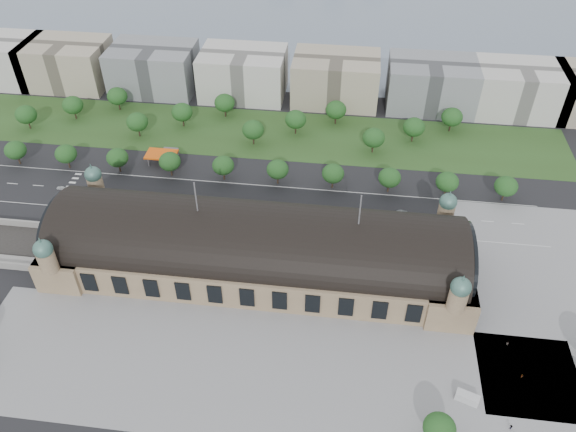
# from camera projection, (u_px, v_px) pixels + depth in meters

# --- Properties ---
(ground) EXTENTS (900.00, 900.00, 0.00)m
(ground) POSITION_uv_depth(u_px,v_px,m) (258.00, 268.00, 206.74)
(ground) COLOR black
(ground) RESTS_ON ground
(station) EXTENTS (150.00, 48.40, 44.30)m
(station) POSITION_uv_depth(u_px,v_px,m) (257.00, 248.00, 200.13)
(station) COLOR #9B8260
(station) RESTS_ON ground
(plaza_south) EXTENTS (190.00, 48.00, 0.12)m
(plaza_south) POSITION_uv_depth(u_px,v_px,m) (266.00, 373.00, 172.33)
(plaza_south) COLOR gray
(plaza_south) RESTS_ON ground
(plaza_east) EXTENTS (56.00, 100.00, 0.12)m
(plaza_east) POSITION_uv_depth(u_px,v_px,m) (547.00, 295.00, 196.83)
(plaza_east) COLOR gray
(plaza_east) RESTS_ON ground
(road_slab) EXTENTS (260.00, 26.00, 0.10)m
(road_slab) POSITION_uv_depth(u_px,v_px,m) (226.00, 201.00, 237.55)
(road_slab) COLOR black
(road_slab) RESTS_ON ground
(grass_belt) EXTENTS (300.00, 45.00, 0.10)m
(grass_belt) POSITION_uv_depth(u_px,v_px,m) (259.00, 133.00, 278.87)
(grass_belt) COLOR #2C4A1D
(grass_belt) RESTS_ON ground
(petrol_station) EXTENTS (14.00, 13.00, 5.05)m
(petrol_station) POSITION_uv_depth(u_px,v_px,m) (166.00, 154.00, 259.65)
(petrol_station) COLOR #EA560D
(petrol_station) RESTS_ON ground
(office_1) EXTENTS (45.00, 32.00, 24.00)m
(office_1) POSITION_uv_depth(u_px,v_px,m) (67.00, 64.00, 312.63)
(office_1) COLOR tan
(office_1) RESTS_ON ground
(office_2) EXTENTS (45.00, 32.00, 24.00)m
(office_2) POSITION_uv_depth(u_px,v_px,m) (154.00, 68.00, 307.82)
(office_2) COLOR gray
(office_2) RESTS_ON ground
(office_3) EXTENTS (45.00, 32.00, 24.00)m
(office_3) POSITION_uv_depth(u_px,v_px,m) (243.00, 74.00, 303.01)
(office_3) COLOR beige
(office_3) RESTS_ON ground
(office_4) EXTENTS (45.00, 32.00, 24.00)m
(office_4) POSITION_uv_depth(u_px,v_px,m) (336.00, 79.00, 298.20)
(office_4) COLOR tan
(office_4) RESTS_ON ground
(office_5) EXTENTS (45.00, 32.00, 24.00)m
(office_5) POSITION_uv_depth(u_px,v_px,m) (431.00, 84.00, 293.39)
(office_5) COLOR gray
(office_5) RESTS_ON ground
(office_6) EXTENTS (45.00, 32.00, 24.00)m
(office_6) POSITION_uv_depth(u_px,v_px,m) (520.00, 89.00, 289.06)
(office_6) COLOR beige
(office_6) RESTS_ON ground
(tree_row_0) EXTENTS (9.60, 9.60, 11.52)m
(tree_row_0) POSITION_uv_depth(u_px,v_px,m) (15.00, 150.00, 253.80)
(tree_row_0) COLOR #2D2116
(tree_row_0) RESTS_ON ground
(tree_row_1) EXTENTS (9.60, 9.60, 11.52)m
(tree_row_1) POSITION_uv_depth(u_px,v_px,m) (66.00, 154.00, 251.49)
(tree_row_1) COLOR #2D2116
(tree_row_1) RESTS_ON ground
(tree_row_2) EXTENTS (9.60, 9.60, 11.52)m
(tree_row_2) POSITION_uv_depth(u_px,v_px,m) (117.00, 158.00, 249.18)
(tree_row_2) COLOR #2D2116
(tree_row_2) RESTS_ON ground
(tree_row_3) EXTENTS (9.60, 9.60, 11.52)m
(tree_row_3) POSITION_uv_depth(u_px,v_px,m) (170.00, 162.00, 246.87)
(tree_row_3) COLOR #2D2116
(tree_row_3) RESTS_ON ground
(tree_row_4) EXTENTS (9.60, 9.60, 11.52)m
(tree_row_4) POSITION_uv_depth(u_px,v_px,m) (223.00, 165.00, 244.56)
(tree_row_4) COLOR #2D2116
(tree_row_4) RESTS_ON ground
(tree_row_5) EXTENTS (9.60, 9.60, 11.52)m
(tree_row_5) POSITION_uv_depth(u_px,v_px,m) (278.00, 169.00, 242.25)
(tree_row_5) COLOR #2D2116
(tree_row_5) RESTS_ON ground
(tree_row_6) EXTENTS (9.60, 9.60, 11.52)m
(tree_row_6) POSITION_uv_depth(u_px,v_px,m) (333.00, 174.00, 239.94)
(tree_row_6) COLOR #2D2116
(tree_row_6) RESTS_ON ground
(tree_row_7) EXTENTS (9.60, 9.60, 11.52)m
(tree_row_7) POSITION_uv_depth(u_px,v_px,m) (390.00, 178.00, 237.64)
(tree_row_7) COLOR #2D2116
(tree_row_7) RESTS_ON ground
(tree_row_8) EXTENTS (9.60, 9.60, 11.52)m
(tree_row_8) POSITION_uv_depth(u_px,v_px,m) (447.00, 182.00, 235.33)
(tree_row_8) COLOR #2D2116
(tree_row_8) RESTS_ON ground
(tree_row_9) EXTENTS (9.60, 9.60, 11.52)m
(tree_row_9) POSITION_uv_depth(u_px,v_px,m) (506.00, 186.00, 233.02)
(tree_row_9) COLOR #2D2116
(tree_row_9) RESTS_ON ground
(tree_belt_0) EXTENTS (10.40, 10.40, 12.48)m
(tree_belt_0) POSITION_uv_depth(u_px,v_px,m) (26.00, 115.00, 277.17)
(tree_belt_0) COLOR #2D2116
(tree_belt_0) RESTS_ON ground
(tree_belt_1) EXTENTS (10.40, 10.40, 12.48)m
(tree_belt_1) POSITION_uv_depth(u_px,v_px,m) (73.00, 105.00, 284.46)
(tree_belt_1) COLOR #2D2116
(tree_belt_1) RESTS_ON ground
(tree_belt_2) EXTENTS (10.40, 10.40, 12.48)m
(tree_belt_2) POSITION_uv_depth(u_px,v_px,m) (117.00, 96.00, 291.75)
(tree_belt_2) COLOR #2D2116
(tree_belt_2) RESTS_ON ground
(tree_belt_3) EXTENTS (10.40, 10.40, 12.48)m
(tree_belt_3) POSITION_uv_depth(u_px,v_px,m) (137.00, 122.00, 271.68)
(tree_belt_3) COLOR #2D2116
(tree_belt_3) RESTS_ON ground
(tree_belt_4) EXTENTS (10.40, 10.40, 12.48)m
(tree_belt_4) POSITION_uv_depth(u_px,v_px,m) (182.00, 112.00, 278.98)
(tree_belt_4) COLOR #2D2116
(tree_belt_4) RESTS_ON ground
(tree_belt_5) EXTENTS (10.40, 10.40, 12.48)m
(tree_belt_5) POSITION_uv_depth(u_px,v_px,m) (225.00, 103.00, 286.27)
(tree_belt_5) COLOR #2D2116
(tree_belt_5) RESTS_ON ground
(tree_belt_6) EXTENTS (10.40, 10.40, 12.48)m
(tree_belt_6) POSITION_uv_depth(u_px,v_px,m) (253.00, 130.00, 266.20)
(tree_belt_6) COLOR #2D2116
(tree_belt_6) RESTS_ON ground
(tree_belt_7) EXTENTS (10.40, 10.40, 12.48)m
(tree_belt_7) POSITION_uv_depth(u_px,v_px,m) (296.00, 119.00, 273.49)
(tree_belt_7) COLOR #2D2116
(tree_belt_7) RESTS_ON ground
(tree_belt_8) EXTENTS (10.40, 10.40, 12.48)m
(tree_belt_8) POSITION_uv_depth(u_px,v_px,m) (336.00, 110.00, 280.79)
(tree_belt_8) COLOR #2D2116
(tree_belt_8) RESTS_ON ground
(tree_belt_9) EXTENTS (10.40, 10.40, 12.48)m
(tree_belt_9) POSITION_uv_depth(u_px,v_px,m) (374.00, 138.00, 260.71)
(tree_belt_9) COLOR #2D2116
(tree_belt_9) RESTS_ON ground
(tree_belt_10) EXTENTS (10.40, 10.40, 12.48)m
(tree_belt_10) POSITION_uv_depth(u_px,v_px,m) (414.00, 127.00, 268.01)
(tree_belt_10) COLOR #2D2116
(tree_belt_10) RESTS_ON ground
(tree_belt_11) EXTENTS (10.40, 10.40, 12.48)m
(tree_belt_11) POSITION_uv_depth(u_px,v_px,m) (452.00, 117.00, 275.30)
(tree_belt_11) COLOR #2D2116
(tree_belt_11) RESTS_ON ground
(tree_plaza_s) EXTENTS (9.00, 9.00, 10.64)m
(tree_plaza_s) POSITION_uv_depth(u_px,v_px,m) (439.00, 428.00, 150.98)
(tree_plaza_s) COLOR #2D2116
(tree_plaza_s) RESTS_ON ground
(traffic_car_0) EXTENTS (4.33, 2.16, 1.42)m
(traffic_car_0) POSITION_uv_depth(u_px,v_px,m) (61.00, 188.00, 243.25)
(traffic_car_0) COLOR silver
(traffic_car_0) RESTS_ON ground
(traffic_car_1) EXTENTS (4.41, 1.93, 1.41)m
(traffic_car_1) POSITION_uv_depth(u_px,v_px,m) (85.00, 189.00, 242.55)
(traffic_car_1) COLOR #9B9DA4
(traffic_car_1) RESTS_ON ground
(traffic_car_4) EXTENTS (4.02, 1.80, 1.34)m
(traffic_car_4) POSITION_uv_depth(u_px,v_px,m) (245.00, 213.00, 230.41)
(traffic_car_4) COLOR #1C244E
(traffic_car_4) RESTS_ON ground
(traffic_car_5) EXTENTS (4.64, 1.99, 1.49)m
(traffic_car_5) POSITION_uv_depth(u_px,v_px,m) (402.00, 212.00, 230.44)
(traffic_car_5) COLOR #5B5F63
(traffic_car_5) RESTS_ON ground
(traffic_car_6) EXTENTS (5.81, 2.82, 1.59)m
(traffic_car_6) POSITION_uv_depth(u_px,v_px,m) (458.00, 231.00, 221.42)
(traffic_car_6) COLOR #BDBCBF
(traffic_car_6) RESTS_ON ground
(parked_car_0) EXTENTS (4.51, 3.84, 1.46)m
(parked_car_0) POSITION_uv_depth(u_px,v_px,m) (76.00, 210.00, 231.46)
(parked_car_0) COLOR black
(parked_car_0) RESTS_ON ground
(parked_car_1) EXTENTS (6.28, 4.95, 1.59)m
(parked_car_1) POSITION_uv_depth(u_px,v_px,m) (152.00, 215.00, 229.02)
(parked_car_1) COLOR maroon
(parked_car_1) RESTS_ON ground
(parked_car_2) EXTENTS (4.81, 4.26, 1.34)m
(parked_car_2) POSITION_uv_depth(u_px,v_px,m) (154.00, 220.00, 226.70)
(parked_car_2) COLOR #1A254A
(parked_car_2) RESTS_ON ground
(parked_car_3) EXTENTS (4.16, 3.75, 1.37)m
(parked_car_3) POSITION_uv_depth(u_px,v_px,m) (138.00, 212.00, 230.53)
(parked_car_3) COLOR #515258
(parked_car_3) RESTS_ON ground
(parked_car_4) EXTENTS (4.19, 3.21, 1.33)m
(parked_car_4) POSITION_uv_depth(u_px,v_px,m) (195.00, 217.00, 228.21)
(parked_car_4) COLOR silver
(parked_car_4) RESTS_ON ground
(parked_car_5) EXTENTS (5.57, 5.17, 1.45)m
(parked_car_5) POSITION_uv_depth(u_px,v_px,m) (169.00, 215.00, 229.24)
(parked_car_5) COLOR #979B9F
(parked_car_5) RESTS_ON ground
(parked_car_6) EXTENTS (6.05, 4.49, 1.63)m
(parked_car_6) POSITION_uv_depth(u_px,v_px,m) (220.00, 222.00, 225.61)
(parked_car_6) COLOR black
(parked_car_6) RESTS_ON ground
(bus_west) EXTENTS (13.10, 3.36, 3.63)m
(bus_west) POSITION_uv_depth(u_px,v_px,m) (249.00, 216.00, 226.95)
(bus_west) COLOR #B41C37
(bus_west) RESTS_ON ground
(bus_mid) EXTENTS (13.63, 4.29, 3.73)m
(bus_mid) POSITION_uv_depth(u_px,v_px,m) (263.00, 217.00, 226.27)
(bus_mid) COLOR beige
(bus_mid) RESTS_ON ground
(bus_east) EXTENTS (12.37, 3.93, 3.39)m
(bus_east) POSITION_uv_depth(u_px,v_px,m) (363.00, 226.00, 222.52)
(bus_east) COLOR beige
(bus_east) RESTS_ON ground
(van_south) EXTENTS (7.27, 4.82, 2.93)m
(van_south) POSITION_uv_depth(u_px,v_px,m) (466.00, 397.00, 164.19)
(van_south) COLOR #BDBCBF
(van_south) RESTS_ON ground
(pedestrian_1) EXTENTS (0.52, 0.68, 1.68)m
(pedestrian_1) POSITION_uv_depth(u_px,v_px,m) (522.00, 376.00, 170.41)
(pedestrian_1) COLOR gray
(pedestrian_1) RESTS_ON ground
(pedestrian_2) EXTENTS (0.88, 0.88, 1.63)m
(pedestrian_2) POSITION_uv_depth(u_px,v_px,m) (507.00, 343.00, 179.77)
(pedestrian_2) COLOR gray
(pedestrian_2) RESTS_ON ground
(pedestrian_4) EXTENTS (1.34, 1.06, 1.91)m
(pedestrian_4) POSITION_uv_depth(u_px,v_px,m) (511.00, 427.00, 157.43)
(pedestrian_4) COLOR gray
(pedestrian_4) RESTS_ON ground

